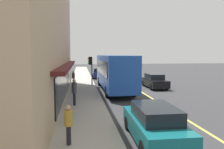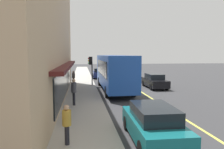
# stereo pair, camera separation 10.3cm
# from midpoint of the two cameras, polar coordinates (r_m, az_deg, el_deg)

# --- Properties ---
(ground) EXTENTS (120.00, 120.00, 0.00)m
(ground) POSITION_cam_midpoint_polar(r_m,az_deg,el_deg) (20.81, 7.77, -4.52)
(ground) COLOR #38383A
(sidewalk) EXTENTS (80.00, 2.85, 0.15)m
(sidewalk) POSITION_cam_midpoint_polar(r_m,az_deg,el_deg) (20.00, -7.76, -4.71)
(sidewalk) COLOR #B2ADA3
(sidewalk) RESTS_ON ground
(lane_centre_stripe) EXTENTS (36.00, 0.16, 0.01)m
(lane_centre_stripe) POSITION_cam_midpoint_polar(r_m,az_deg,el_deg) (20.81, 7.77, -4.51)
(lane_centre_stripe) COLOR #D8D14C
(lane_centre_stripe) RESTS_ON ground
(bus) EXTENTS (11.14, 2.63, 3.50)m
(bus) POSITION_cam_midpoint_polar(r_m,az_deg,el_deg) (20.91, 0.61, 1.07)
(bus) COLOR #1E4CAD
(bus) RESTS_ON ground
(traffic_light) EXTENTS (0.30, 0.52, 3.20)m
(traffic_light) POSITION_cam_midpoint_polar(r_m,az_deg,el_deg) (23.63, -5.75, 2.88)
(traffic_light) COLOR #2D2D33
(traffic_light) RESTS_ON sidewalk
(car_navy) EXTENTS (4.36, 1.97, 1.52)m
(car_navy) POSITION_cam_midpoint_polar(r_m,az_deg,el_deg) (32.30, -3.50, 0.39)
(car_navy) COLOR navy
(car_navy) RESTS_ON ground
(car_teal) EXTENTS (4.35, 1.95, 1.52)m
(car_teal) POSITION_cam_midpoint_polar(r_m,az_deg,el_deg) (9.01, 11.42, -13.04)
(car_teal) COLOR #14666B
(car_teal) RESTS_ON ground
(car_black) EXTENTS (4.33, 1.93, 1.52)m
(car_black) POSITION_cam_midpoint_polar(r_m,az_deg,el_deg) (23.01, 11.68, -1.76)
(car_black) COLOR black
(car_black) RESTS_ON ground
(pedestrian_mid_block) EXTENTS (0.34, 0.34, 1.56)m
(pedestrian_mid_block) POSITION_cam_midpoint_polar(r_m,az_deg,el_deg) (8.26, -11.91, -12.34)
(pedestrian_mid_block) COLOR black
(pedestrian_mid_block) RESTS_ON sidewalk
(pedestrian_waiting) EXTENTS (0.34, 0.34, 1.63)m
(pedestrian_waiting) POSITION_cam_midpoint_polar(r_m,az_deg,el_deg) (23.93, -10.34, -0.54)
(pedestrian_waiting) COLOR black
(pedestrian_waiting) RESTS_ON sidewalk
(pedestrian_at_corner) EXTENTS (0.34, 0.34, 1.81)m
(pedestrian_at_corner) POSITION_cam_midpoint_polar(r_m,az_deg,el_deg) (14.35, -10.20, -4.00)
(pedestrian_at_corner) COLOR black
(pedestrian_at_corner) RESTS_ON sidewalk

